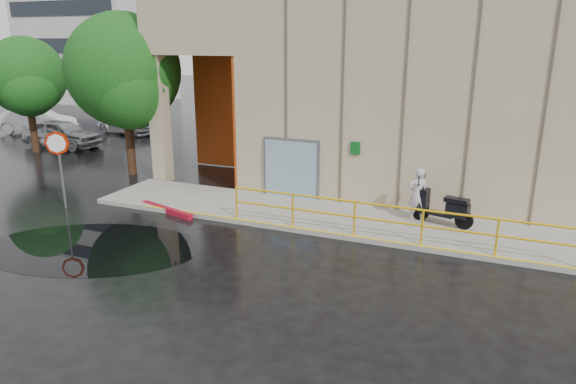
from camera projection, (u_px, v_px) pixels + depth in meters
name	position (u px, v px, depth m)	size (l,w,h in m)	color
ground	(197.00, 264.00, 13.27)	(120.00, 120.00, 0.00)	black
sidewalk	(388.00, 225.00, 15.76)	(20.00, 3.00, 0.15)	gray
building	(457.00, 76.00, 19.90)	(20.00, 10.17, 8.00)	tan
guardrail	(387.00, 222.00, 14.30)	(9.56, 0.06, 1.03)	#E2AB0B
distant_building	(94.00, 16.00, 46.14)	(12.00, 8.08, 15.00)	#B6B6B1
person	(417.00, 195.00, 15.74)	(0.61, 0.40, 1.68)	#ACABB0
scooter	(444.00, 198.00, 15.38)	(1.93, 1.03, 1.46)	black
stop_sign	(58.00, 153.00, 17.07)	(0.73, 0.40, 2.66)	slate
red_curb	(167.00, 210.00, 17.13)	(2.40, 0.18, 0.18)	maroon
puddle	(92.00, 248.00, 14.27)	(6.17, 3.79, 0.01)	black
car_a	(62.00, 133.00, 27.24)	(1.76, 4.37, 1.49)	#A4A5AB
car_b	(36.00, 121.00, 31.18)	(1.64, 4.70, 1.55)	silver
car_c	(127.00, 124.00, 31.29)	(1.66, 4.09, 1.19)	#B8BAC1
tree_near	(125.00, 75.00, 20.68)	(4.61, 4.61, 6.66)	black
tree_far	(26.00, 79.00, 25.13)	(3.84, 3.81, 5.72)	black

